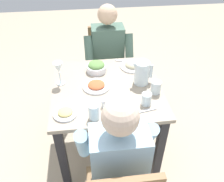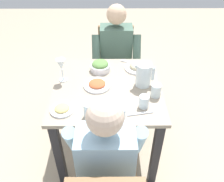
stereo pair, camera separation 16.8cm
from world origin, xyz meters
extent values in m
plane|color=tan|center=(0.00, 0.00, 0.00)|extent=(8.00, 8.00, 0.00)
cube|color=gray|center=(0.00, 0.00, 0.72)|extent=(0.86, 0.86, 0.03)
cube|color=#232328|center=(-0.37, -0.37, 0.35)|extent=(0.06, 0.06, 0.71)
cube|color=#232328|center=(0.37, -0.37, 0.35)|extent=(0.06, 0.06, 0.71)
cube|color=#232328|center=(-0.37, 0.37, 0.35)|extent=(0.06, 0.06, 0.71)
cube|color=#232328|center=(0.37, 0.37, 0.35)|extent=(0.06, 0.06, 0.71)
cube|color=olive|center=(0.26, 0.89, 0.21)|extent=(0.04, 0.04, 0.42)
cube|color=olive|center=(-0.08, 0.89, 0.21)|extent=(0.04, 0.04, 0.42)
cube|color=olive|center=(0.26, 0.55, 0.21)|extent=(0.04, 0.04, 0.42)
cube|color=olive|center=(-0.08, 0.55, 0.21)|extent=(0.04, 0.04, 0.42)
cube|color=olive|center=(0.09, 0.72, 0.44)|extent=(0.40, 0.40, 0.03)
cube|color=olive|center=(0.09, 0.90, 0.66)|extent=(0.38, 0.04, 0.42)
cube|color=#9EC6E0|center=(0.00, -0.69, 0.70)|extent=(0.32, 0.20, 0.50)
sphere|color=beige|center=(0.00, -0.69, 1.07)|extent=(0.19, 0.19, 0.19)
cylinder|color=#665B4C|center=(-0.09, -0.50, 0.42)|extent=(0.11, 0.38, 0.11)
cylinder|color=#665B4C|center=(-0.09, -0.31, 0.22)|extent=(0.10, 0.10, 0.45)
cylinder|color=#9EC6E0|center=(-0.20, -0.55, 0.72)|extent=(0.08, 0.23, 0.37)
cylinder|color=#665B4C|center=(0.08, -0.50, 0.42)|extent=(0.11, 0.38, 0.11)
cylinder|color=#665B4C|center=(0.08, -0.31, 0.22)|extent=(0.10, 0.10, 0.45)
cylinder|color=#9EC6E0|center=(0.20, -0.55, 0.72)|extent=(0.08, 0.23, 0.37)
cube|color=#4C6B5B|center=(0.09, 0.69, 0.70)|extent=(0.32, 0.20, 0.50)
sphere|color=#DBB28E|center=(0.09, 0.69, 1.07)|extent=(0.19, 0.19, 0.19)
cylinder|color=#665B4C|center=(0.17, 0.50, 0.42)|extent=(0.11, 0.38, 0.11)
cylinder|color=#665B4C|center=(0.17, 0.31, 0.22)|extent=(0.10, 0.10, 0.45)
cylinder|color=#4C6B5B|center=(0.29, 0.55, 0.72)|extent=(0.08, 0.23, 0.37)
cylinder|color=#665B4C|center=(0.00, 0.50, 0.42)|extent=(0.11, 0.38, 0.11)
cylinder|color=#665B4C|center=(0.00, 0.31, 0.22)|extent=(0.10, 0.10, 0.45)
cylinder|color=#4C6B5B|center=(-0.11, 0.55, 0.72)|extent=(0.08, 0.23, 0.37)
cylinder|color=silver|center=(0.28, 0.02, 0.83)|extent=(0.12, 0.12, 0.19)
cube|color=silver|center=(0.36, 0.02, 0.84)|extent=(0.02, 0.02, 0.11)
cube|color=silver|center=(0.23, 0.02, 0.92)|extent=(0.04, 0.03, 0.02)
cylinder|color=white|center=(-0.06, 0.24, 0.77)|extent=(0.17, 0.17, 0.05)
ellipsoid|color=#608E47|center=(-0.06, 0.24, 0.80)|extent=(0.14, 0.14, 0.06)
cylinder|color=white|center=(0.27, 0.26, 0.75)|extent=(0.23, 0.23, 0.01)
ellipsoid|color=#B7AD89|center=(0.27, 0.26, 0.77)|extent=(0.14, 0.14, 0.05)
cylinder|color=white|center=(-0.31, -0.28, 0.75)|extent=(0.17, 0.17, 0.01)
ellipsoid|color=#E0C670|center=(-0.31, -0.28, 0.76)|extent=(0.11, 0.11, 0.03)
cylinder|color=white|center=(-0.08, 0.01, 0.75)|extent=(0.22, 0.22, 0.01)
ellipsoid|color=#CC5B33|center=(-0.08, 0.01, 0.76)|extent=(0.13, 0.13, 0.04)
cylinder|color=silver|center=(0.10, -0.37, 0.79)|extent=(0.06, 0.06, 0.10)
cylinder|color=silver|center=(0.37, -0.12, 0.79)|extent=(0.08, 0.08, 0.10)
cylinder|color=silver|center=(-0.12, -0.34, 0.80)|extent=(0.07, 0.07, 0.11)
cylinder|color=silver|center=(0.26, -0.24, 0.79)|extent=(0.07, 0.07, 0.09)
cylinder|color=silver|center=(-0.36, 0.09, 0.74)|extent=(0.07, 0.07, 0.01)
cylinder|color=silver|center=(-0.36, 0.09, 0.79)|extent=(0.01, 0.01, 0.10)
cone|color=silver|center=(-0.36, 0.09, 0.89)|extent=(0.08, 0.08, 0.09)
cylinder|color=white|center=(-0.05, -0.23, 0.76)|extent=(0.03, 0.03, 0.04)
cylinder|color=#B2B2B7|center=(-0.05, -0.23, 0.79)|extent=(0.03, 0.03, 0.01)
cube|color=silver|center=(0.20, 0.36, 0.74)|extent=(0.17, 0.08, 0.01)
cube|color=silver|center=(0.23, -0.32, 0.74)|extent=(0.19, 0.05, 0.01)
cube|color=silver|center=(0.27, 0.31, 0.74)|extent=(0.17, 0.06, 0.01)
camera|label=1|loc=(-0.14, -1.48, 1.87)|focal=37.56mm
camera|label=2|loc=(0.03, -1.49, 1.87)|focal=37.56mm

